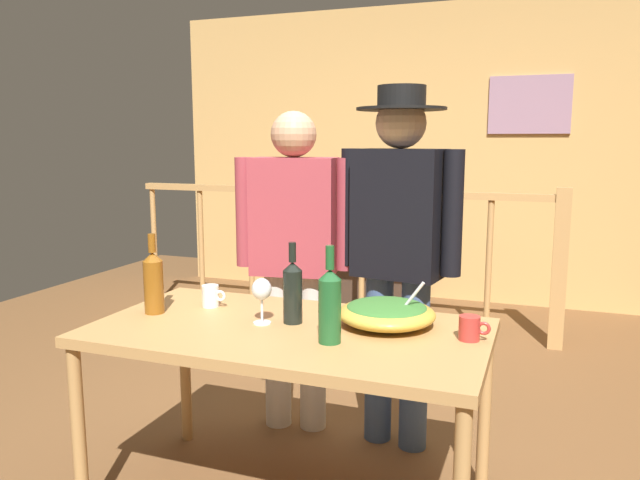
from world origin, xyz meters
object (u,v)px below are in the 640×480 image
at_px(serving_table, 289,345).
at_px(wine_glass, 262,291).
at_px(wine_bottle_dark, 293,291).
at_px(person_standing_left, 295,246).
at_px(wine_bottle_green, 330,304).
at_px(wine_bottle_amber, 153,281).
at_px(stair_railing, 393,241).
at_px(salad_bowl, 387,312).
at_px(framed_picture, 530,105).
at_px(flat_screen_tv, 375,216).
at_px(mug_white, 211,296).
at_px(mug_red, 470,328).
at_px(tv_console, 375,272).
at_px(person_standing_right, 399,237).

bearing_deg(serving_table, wine_glass, 175.90).
xyz_separation_m(wine_bottle_dark, person_standing_left, (-0.25, 0.62, 0.06)).
bearing_deg(wine_bottle_green, wine_glass, 159.62).
relative_size(wine_bottle_amber, person_standing_left, 0.21).
xyz_separation_m(wine_glass, wine_bottle_green, (0.31, -0.12, 0.01)).
relative_size(stair_railing, serving_table, 2.30).
bearing_deg(salad_bowl, framed_picture, 83.77).
distance_m(flat_screen_tv, person_standing_left, 2.50).
bearing_deg(mug_white, mug_red, -3.57).
bearing_deg(salad_bowl, person_standing_left, 138.35).
height_order(tv_console, person_standing_right, person_standing_right).
xyz_separation_m(tv_console, mug_red, (1.18, -3.10, 0.52)).
bearing_deg(salad_bowl, tv_console, 105.91).
bearing_deg(wine_bottle_amber, wine_bottle_green, -7.13).
height_order(wine_glass, wine_bottle_green, wine_bottle_green).
height_order(salad_bowl, mug_red, salad_bowl).
bearing_deg(person_standing_right, salad_bowl, 107.86).
xyz_separation_m(flat_screen_tv, salad_bowl, (0.87, -3.01, 0.02)).
xyz_separation_m(framed_picture, tv_console, (-1.23, -0.29, -1.47)).
relative_size(salad_bowl, wine_bottle_dark, 1.17).
height_order(serving_table, wine_glass, wine_glass).
bearing_deg(wine_bottle_amber, framed_picture, 69.73).
relative_size(wine_bottle_green, mug_red, 3.10).
bearing_deg(person_standing_left, wine_bottle_amber, 55.31).
height_order(tv_console, wine_bottle_amber, wine_bottle_amber).
bearing_deg(wine_bottle_amber, tv_console, 88.96).
height_order(salad_bowl, wine_bottle_dark, wine_bottle_dark).
distance_m(stair_railing, person_standing_left, 1.73).
bearing_deg(person_standing_left, flat_screen_tv, -92.91).
xyz_separation_m(wine_bottle_dark, person_standing_right, (0.26, 0.62, 0.13)).
bearing_deg(salad_bowl, serving_table, -156.68).
relative_size(wine_glass, person_standing_right, 0.11).
distance_m(person_standing_left, person_standing_right, 0.52).
xyz_separation_m(framed_picture, wine_bottle_amber, (-1.29, -3.48, -0.85)).
height_order(wine_bottle_amber, mug_white, wine_bottle_amber).
bearing_deg(person_standing_right, mug_red, 132.97).
height_order(framed_picture, stair_railing, framed_picture).
height_order(tv_console, mug_red, mug_red).
height_order(wine_glass, person_standing_right, person_standing_right).
distance_m(mug_white, person_standing_right, 0.88).
xyz_separation_m(mug_white, person_standing_left, (0.16, 0.52, 0.14)).
distance_m(wine_bottle_dark, person_standing_right, 0.68).
height_order(stair_railing, wine_bottle_dark, stair_railing).
bearing_deg(wine_bottle_amber, salad_bowl, 9.60).
distance_m(flat_screen_tv, wine_bottle_green, 3.34).
bearing_deg(mug_red, person_standing_right, 123.84).
distance_m(wine_bottle_dark, person_standing_left, 0.67).
distance_m(flat_screen_tv, wine_bottle_dark, 3.14).
distance_m(serving_table, mug_red, 0.67).
height_order(wine_glass, person_standing_left, person_standing_left).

